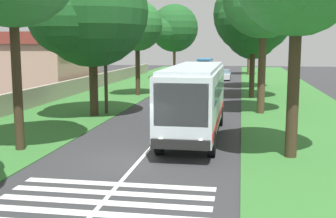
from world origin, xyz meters
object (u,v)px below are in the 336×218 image
object	(u,v)px
roadside_tree_right_0	(251,36)
roadside_building	(37,61)
trailing_car_3	(224,75)
roadside_tree_left_4	(173,29)
trailing_minibus_0	(205,65)
roadside_tree_right_1	(252,16)
trailing_car_1	(184,83)
utility_pole	(105,54)
roadside_tree_right_3	(249,28)
trailing_car_0	(176,88)
coach_bus	(195,96)
trailing_car_2	(193,78)
roadside_tree_left_3	(89,13)
roadside_tree_left_1	(136,27)

from	to	relation	value
roadside_tree_right_0	roadside_building	world-z (taller)	roadside_tree_right_0
trailing_car_3	roadside_tree_left_4	size ratio (longest dim) A/B	0.42
trailing_car_3	trailing_minibus_0	distance (m)	10.48
roadside_tree_right_1	trailing_car_1	bearing A→B (deg)	45.31
roadside_building	roadside_tree_right_0	bearing A→B (deg)	-74.95
utility_pole	roadside_tree_left_4	bearing A→B (deg)	0.18
roadside_tree_right_3	roadside_building	size ratio (longest dim) A/B	0.79
trailing_car_0	utility_pole	distance (m)	12.86
utility_pole	trailing_car_1	bearing A→B (deg)	-9.88
coach_bus	trailing_car_2	xyz separation A→B (m)	(31.17, 3.48, -1.48)
trailing_minibus_0	roadside_tree_right_1	xyz separation A→B (m)	(-29.54, -6.48, 5.75)
trailing_car_1	roadside_tree_left_4	size ratio (longest dim) A/B	0.42
trailing_minibus_0	roadside_tree_right_1	size ratio (longest dim) A/B	0.55
trailing_car_1	roadside_building	xyz separation A→B (m)	(-3.06, 15.34, 2.36)
roadside_tree_left_3	roadside_tree_left_4	size ratio (longest dim) A/B	1.05
roadside_tree_left_1	roadside_tree_left_4	world-z (taller)	roadside_tree_left_4
roadside_tree_right_1	roadside_tree_right_3	bearing A→B (deg)	-0.56
roadside_tree_right_0	roadside_building	distance (m)	23.44
coach_bus	trailing_car_1	distance (m)	24.65
trailing_car_2	roadside_tree_right_1	world-z (taller)	roadside_tree_right_1
roadside_tree_left_1	roadside_building	distance (m)	12.68
coach_bus	roadside_tree_right_3	distance (m)	48.01
roadside_tree_left_4	roadside_building	distance (m)	20.77
trailing_car_1	roadside_tree_right_0	xyz separation A→B (m)	(2.98, -7.14, 5.07)
trailing_minibus_0	roadside_building	xyz separation A→B (m)	(-25.74, 15.81, 1.48)
utility_pole	roadside_tree_left_3	bearing A→B (deg)	141.87
trailing_car_0	roadside_tree_left_4	xyz separation A→B (m)	(19.12, 3.20, 6.13)
coach_bus	utility_pole	world-z (taller)	utility_pole
trailing_car_2	trailing_car_3	xyz separation A→B (m)	(5.92, -3.48, 0.00)
trailing_car_0	trailing_minibus_0	world-z (taller)	trailing_minibus_0
trailing_car_2	roadside_tree_left_3	distance (m)	26.63
trailing_car_0	roadside_tree_left_3	bearing A→B (deg)	163.45
roadside_building	roadside_tree_left_1	bearing A→B (deg)	-106.63
trailing_car_3	roadside_tree_right_0	bearing A→B (deg)	-161.12
coach_bus	roadside_tree_right_3	size ratio (longest dim) A/B	1.13
trailing_car_1	roadside_tree_right_3	xyz separation A→B (m)	(23.30, -7.23, 6.63)
roadside_tree_right_1	roadside_building	size ratio (longest dim) A/B	0.87
trailing_car_3	roadside_building	xyz separation A→B (m)	(-15.84, 19.13, 2.36)
trailing_minibus_0	roadside_tree_right_0	world-z (taller)	roadside_tree_right_0
roadside_tree_left_1	roadside_tree_right_0	world-z (taller)	roadside_tree_left_1
trailing_car_3	roadside_tree_right_0	distance (m)	11.52
roadside_tree_left_4	roadside_tree_right_1	distance (m)	22.62
roadside_tree_right_1	roadside_tree_right_3	world-z (taller)	roadside_tree_right_1
trailing_car_2	roadside_tree_left_4	size ratio (longest dim) A/B	0.42
trailing_car_0	trailing_minibus_0	xyz separation A→B (m)	(28.44, -0.46, 0.88)
trailing_car_1	utility_pole	size ratio (longest dim) A/B	0.54
trailing_minibus_0	trailing_car_3	bearing A→B (deg)	-161.45
trailing_car_3	roadside_tree_right_3	xyz separation A→B (m)	(10.52, -3.44, 6.63)
trailing_car_1	trailing_minibus_0	xyz separation A→B (m)	(22.67, -0.46, 0.88)
trailing_car_3	roadside_tree_right_3	bearing A→B (deg)	-18.12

